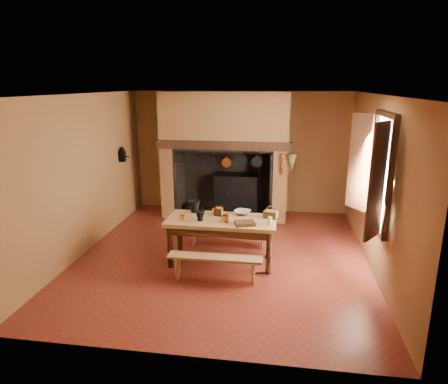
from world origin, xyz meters
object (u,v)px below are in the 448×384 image
(bench_front, at_px, (215,263))
(mixing_bowl, at_px, (242,212))
(wicker_basket, at_px, (271,214))
(work_table, at_px, (221,226))
(coffee_grinder, at_px, (219,211))
(iron_range, at_px, (237,193))

(bench_front, height_order, mixing_bowl, mixing_bowl)
(bench_front, distance_m, wicker_basket, 1.29)
(wicker_basket, bearing_deg, mixing_bowl, -179.08)
(work_table, xyz_separation_m, mixing_bowl, (0.32, 0.30, 0.16))
(coffee_grinder, height_order, wicker_basket, wicker_basket)
(coffee_grinder, relative_size, wicker_basket, 0.80)
(coffee_grinder, bearing_deg, wicker_basket, 4.38)
(work_table, height_order, coffee_grinder, coffee_grinder)
(coffee_grinder, distance_m, mixing_bowl, 0.42)
(work_table, xyz_separation_m, coffee_grinder, (-0.08, 0.18, 0.20))
(work_table, relative_size, bench_front, 1.24)
(bench_front, height_order, coffee_grinder, coffee_grinder)
(work_table, bearing_deg, bench_front, -90.00)
(iron_range, xyz_separation_m, coffee_grinder, (-0.02, -2.56, 0.38))
(bench_front, bearing_deg, coffee_grinder, 95.23)
(coffee_grinder, bearing_deg, mixing_bowl, 21.01)
(bench_front, relative_size, wicker_basket, 5.75)
(work_table, xyz_separation_m, wicker_basket, (0.81, 0.18, 0.19))
(work_table, height_order, bench_front, work_table)
(iron_range, relative_size, mixing_bowl, 5.66)
(wicker_basket, bearing_deg, iron_range, 123.52)
(iron_range, height_order, bench_front, iron_range)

